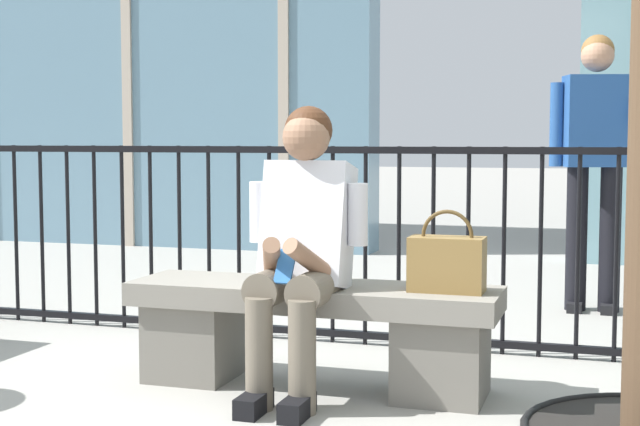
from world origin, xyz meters
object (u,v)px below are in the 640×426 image
stone_bench (313,325)px  bystander_at_railing (595,150)px  handbag_on_bench (447,262)px  seated_person_with_phone (301,241)px

stone_bench → bystander_at_railing: size_ratio=0.94×
handbag_on_bench → bystander_at_railing: bystander_at_railing is taller
stone_bench → seated_person_with_phone: seated_person_with_phone is taller
handbag_on_bench → bystander_at_railing: bearing=76.7°
handbag_on_bench → stone_bench: bearing=179.0°
stone_bench → seated_person_with_phone: size_ratio=1.32×
seated_person_with_phone → handbag_on_bench: size_ratio=3.60×
stone_bench → bystander_at_railing: bystander_at_railing is taller
stone_bench → handbag_on_bench: 0.65m
stone_bench → handbag_on_bench: bearing=-1.0°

